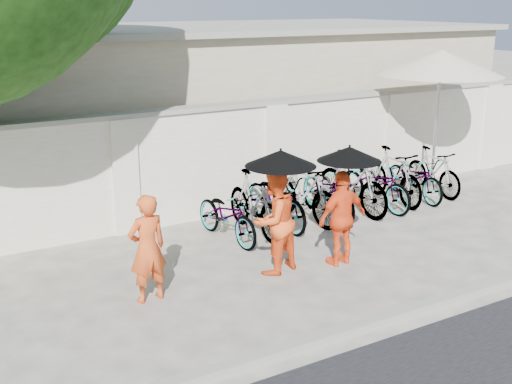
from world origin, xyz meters
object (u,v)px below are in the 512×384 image
monk_right (342,218)px  monk_left (147,248)px  monk_center (274,221)px  patio_umbrella (441,64)px

monk_right → monk_left: bearing=-9.4°
monk_left → monk_center: monk_center is taller
monk_left → monk_center: bearing=172.6°
monk_left → patio_umbrella: 7.48m
monk_right → patio_umbrella: size_ratio=0.50×
monk_right → patio_umbrella: (4.01, 2.12, 1.92)m
monk_center → monk_right: 1.08m
monk_right → monk_center: bearing=-17.7°
monk_left → patio_umbrella: (7.00, 1.82, 1.92)m
monk_right → patio_umbrella: bearing=-155.9°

